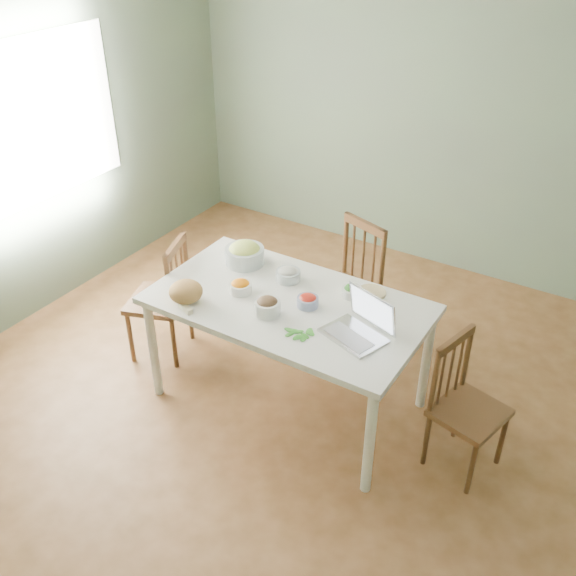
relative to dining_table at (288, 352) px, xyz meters
The scene contains 18 objects.
floor 0.48m from the dining_table, 44.92° to the right, with size 5.00×5.00×0.00m, color brown.
wall_back 2.51m from the dining_table, 85.41° to the left, with size 5.00×0.00×2.70m, color slate.
window_left 2.55m from the dining_table, behind, with size 0.04×1.60×1.20m, color white.
dining_table is the anchor object (origin of this frame).
chair_far 0.75m from the dining_table, 88.84° to the left, with size 0.43×0.41×0.98m, color #4C2A13, non-canonical shape.
chair_left 1.09m from the dining_table, behind, with size 0.41×0.39×0.93m, color #4C2A13, non-canonical shape.
chair_right 1.20m from the dining_table, ahead, with size 0.38×0.37×0.87m, color #4C2A13, non-canonical shape.
bread_boule 0.79m from the dining_table, 148.84° to the right, with size 0.21×0.21×0.14m, color #B28748.
butter_stick 0.76m from the dining_table, 139.27° to the right, with size 0.12×0.03×0.03m, color beige.
bowl_squash 0.73m from the dining_table, 153.68° to the left, with size 0.27×0.27×0.15m, color #D8E163, non-canonical shape.
bowl_carrot 0.55m from the dining_table, 168.54° to the right, with size 0.15×0.15×0.08m, color orange, non-canonical shape.
bowl_onion 0.51m from the dining_table, 121.77° to the left, with size 0.16×0.16×0.09m, color beige, non-canonical shape.
bowl_mushroom 0.49m from the dining_table, 103.24° to the right, with size 0.16×0.16×0.11m, color black, non-canonical shape.
bowl_redpep 0.46m from the dining_table, ahead, with size 0.13×0.13×0.08m, color #B93A1E, non-canonical shape.
bowl_broccoli 0.60m from the dining_table, 40.98° to the left, with size 0.13×0.13×0.08m, color #164619, non-canonical shape.
flatbread 0.67m from the dining_table, 41.65° to the left, with size 0.18×0.18×0.02m, color #CEBE8A.
basil_bunch 0.53m from the dining_table, 48.56° to the right, with size 0.19×0.19×0.02m, color #28561A, non-canonical shape.
laptop 0.74m from the dining_table, 12.29° to the right, with size 0.35×0.28×0.25m, color silver, non-canonical shape.
Camera 1 is at (1.57, -2.64, 3.03)m, focal length 40.21 mm.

